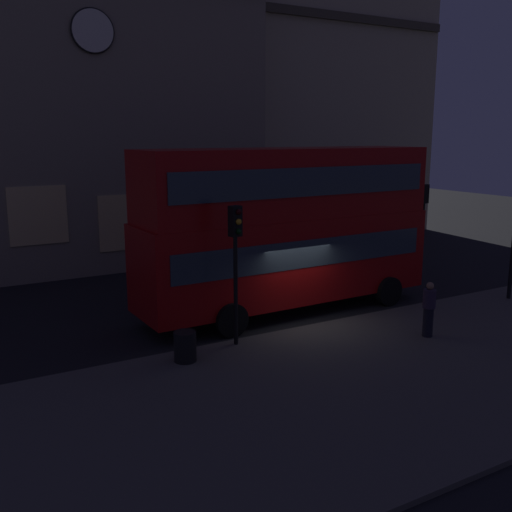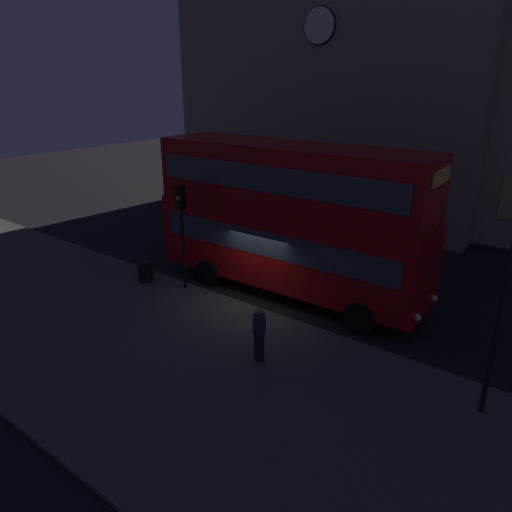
# 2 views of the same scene
# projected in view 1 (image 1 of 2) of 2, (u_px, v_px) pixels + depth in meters

# --- Properties ---
(ground_plane) EXTENTS (80.00, 80.00, 0.00)m
(ground_plane) POSITION_uv_depth(u_px,v_px,m) (298.00, 324.00, 18.95)
(ground_plane) COLOR black
(sidewalk_slab) EXTENTS (44.00, 8.29, 0.12)m
(sidewalk_slab) POSITION_uv_depth(u_px,v_px,m) (401.00, 372.00, 14.94)
(sidewalk_slab) COLOR #4C4944
(sidewalk_slab) RESTS_ON ground
(building_with_clock) EXTENTS (17.87, 10.20, 15.69)m
(building_with_clock) POSITION_uv_depth(u_px,v_px,m) (50.00, 95.00, 27.72)
(building_with_clock) COLOR gray
(building_with_clock) RESTS_ON ground
(building_plain_facade) EXTENTS (14.27, 7.79, 15.10)m
(building_plain_facade) POSITION_uv_depth(u_px,v_px,m) (304.00, 109.00, 35.80)
(building_plain_facade) COLOR tan
(building_plain_facade) RESTS_ON ground
(double_decker_bus) EXTENTS (10.59, 3.04, 5.57)m
(double_decker_bus) POSITION_uv_depth(u_px,v_px,m) (287.00, 223.00, 19.65)
(double_decker_bus) COLOR #9E0C0C
(double_decker_bus) RESTS_ON ground
(traffic_light_near_kerb) EXTENTS (0.36, 0.39, 3.99)m
(traffic_light_near_kerb) POSITION_uv_depth(u_px,v_px,m) (236.00, 246.00, 16.17)
(traffic_light_near_kerb) COLOR black
(traffic_light_near_kerb) RESTS_ON sidewalk_slab
(traffic_light_far_side) EXTENTS (0.34, 0.37, 3.81)m
(traffic_light_far_side) POSITION_uv_depth(u_px,v_px,m) (423.00, 208.00, 26.42)
(traffic_light_far_side) COLOR black
(traffic_light_far_side) RESTS_ON ground
(pedestrian) EXTENTS (0.38, 0.38, 1.66)m
(pedestrian) POSITION_uv_depth(u_px,v_px,m) (429.00, 309.00, 17.24)
(pedestrian) COLOR black
(pedestrian) RESTS_ON sidewalk_slab
(litter_bin) EXTENTS (0.60, 0.60, 0.81)m
(litter_bin) POSITION_uv_depth(u_px,v_px,m) (185.00, 346.00, 15.44)
(litter_bin) COLOR black
(litter_bin) RESTS_ON sidewalk_slab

